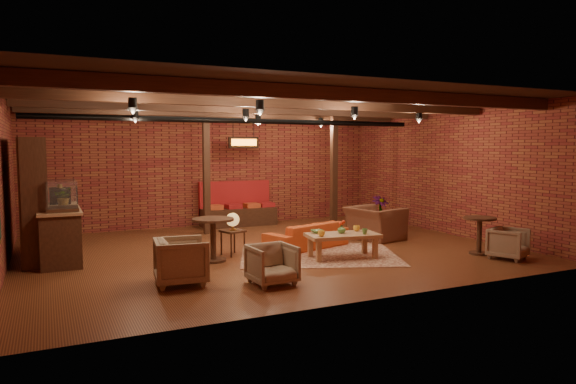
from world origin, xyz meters
name	(u,v)px	position (x,y,z in m)	size (l,w,h in m)	color
floor	(268,250)	(0.00, 0.00, 0.00)	(10.00, 10.00, 0.00)	#401C10
ceiling	(268,101)	(0.00, 0.00, 3.20)	(10.00, 8.00, 0.02)	black
wall_back	(213,169)	(0.00, 4.00, 1.60)	(10.00, 0.02, 3.20)	maroon
wall_front	(377,190)	(0.00, -4.00, 1.60)	(10.00, 0.02, 3.20)	maroon
wall_left	(1,183)	(-5.00, 0.00, 1.60)	(0.02, 8.00, 3.20)	maroon
wall_right	(448,171)	(5.00, 0.00, 1.60)	(0.02, 8.00, 3.20)	maroon
ceiling_beams	(268,106)	(0.00, 0.00, 3.08)	(9.80, 6.40, 0.22)	black
ceiling_pipe	(242,121)	(0.00, 1.60, 2.85)	(0.12, 0.12, 9.60)	black
post_left	(206,172)	(-0.60, 2.60, 1.60)	(0.16, 0.16, 3.20)	black
post_right	(334,170)	(2.80, 2.00, 1.60)	(0.16, 0.16, 3.20)	black
service_counter	(59,219)	(-4.10, 1.00, 0.80)	(0.80, 2.50, 1.60)	black
plant_counter	(63,197)	(-4.00, 1.20, 1.22)	(0.35, 0.39, 0.30)	#337F33
shelving_hutch	(36,199)	(-4.50, 1.10, 1.20)	(0.52, 2.00, 2.40)	black
banquette	(239,208)	(0.60, 3.55, 0.50)	(2.10, 0.70, 1.00)	#A31B1D
service_sign	(244,142)	(0.60, 3.10, 2.35)	(0.86, 0.06, 0.30)	orange
ceiling_spotlights	(268,117)	(0.00, 0.00, 2.86)	(6.40, 4.40, 0.28)	black
rug	(319,254)	(0.74, -0.90, 0.01)	(3.16, 2.42, 0.01)	maroon
sofa	(306,235)	(0.84, -0.17, 0.29)	(1.95, 0.76, 0.57)	#B64019
coffee_table	(342,236)	(1.02, -1.37, 0.44)	(1.53, 0.93, 0.74)	#956D45
side_table_lamp	(233,223)	(-0.86, -0.16, 0.67)	(0.53, 0.53, 0.87)	black
round_table_left	(213,232)	(-1.41, -0.56, 0.57)	(0.81, 0.81, 0.85)	black
armchair_a	(181,259)	(-2.37, -1.95, 0.42)	(0.81, 0.76, 0.83)	#B8AF8F
armchair_b	(272,262)	(-1.03, -2.58, 0.36)	(0.69, 0.65, 0.71)	#B8AF8F
armchair_right	(375,218)	(2.82, 0.06, 0.53)	(1.21, 0.78, 1.05)	brown
side_table_book	(387,214)	(3.83, 0.96, 0.45)	(0.55, 0.55, 0.50)	black
round_table_right	(479,230)	(3.79, -2.27, 0.52)	(0.66, 0.66, 0.77)	black
armchair_far	(508,242)	(3.98, -2.85, 0.34)	(0.66, 0.62, 0.68)	#B8AF8F
plant_tall	(380,180)	(3.93, 1.44, 1.34)	(1.50, 1.50, 2.68)	#4C7F4C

